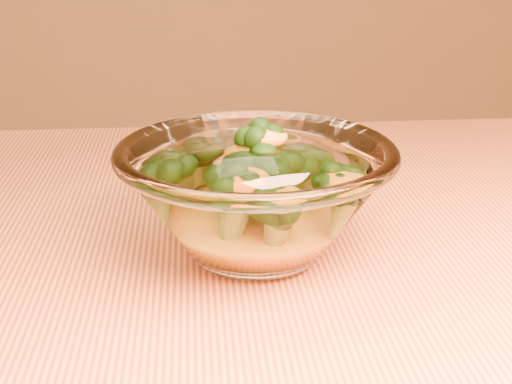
% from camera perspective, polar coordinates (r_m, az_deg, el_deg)
% --- Properties ---
extents(table, '(1.20, 0.80, 0.75)m').
position_cam_1_polar(table, '(0.59, 4.52, -14.76)').
color(table, '#E07043').
rests_on(table, ground).
extents(glass_bowl, '(0.21, 0.21, 0.09)m').
position_cam_1_polar(glass_bowl, '(0.53, 0.00, -0.46)').
color(glass_bowl, white).
rests_on(glass_bowl, table).
extents(cheese_sauce, '(0.10, 0.10, 0.03)m').
position_cam_1_polar(cheese_sauce, '(0.54, -0.00, -2.39)').
color(cheese_sauce, orange).
rests_on(cheese_sauce, glass_bowl).
extents(broccoli_heap, '(0.14, 0.13, 0.08)m').
position_cam_1_polar(broccoli_heap, '(0.54, -0.29, 1.00)').
color(broccoli_heap, black).
rests_on(broccoli_heap, cheese_sauce).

